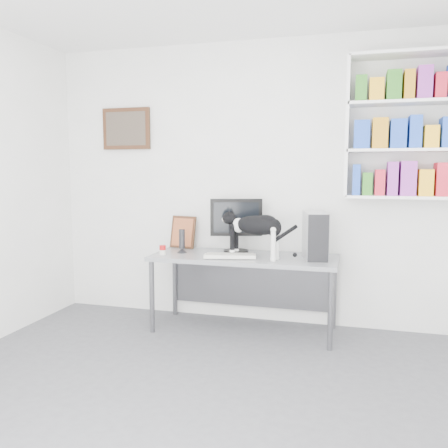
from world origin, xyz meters
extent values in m
cube|color=#5C5C62|center=(0.00, 0.00, 0.01)|extent=(4.00, 4.00, 0.01)
cube|color=white|center=(0.00, 2.00, 1.35)|extent=(4.00, 0.01, 2.70)
cube|color=white|center=(1.40, 1.85, 1.85)|extent=(1.03, 0.28, 1.24)
cube|color=#4D2718|center=(-1.30, 1.97, 1.90)|extent=(0.52, 0.04, 0.42)
cube|color=gray|center=(0.03, 1.64, 0.35)|extent=(1.69, 0.66, 0.70)
cube|color=black|center=(-0.09, 1.79, 0.96)|extent=(0.53, 0.36, 0.52)
cube|color=silver|center=(-0.07, 1.50, 0.72)|extent=(0.49, 0.27, 0.04)
cube|color=#AAAAAE|center=(0.66, 1.68, 0.91)|extent=(0.27, 0.44, 0.41)
cylinder|color=black|center=(-0.58, 1.64, 0.82)|extent=(0.13, 0.13, 0.23)
cube|color=#4D2718|center=(-0.66, 1.89, 0.87)|extent=(0.28, 0.15, 0.33)
cylinder|color=#B30F12|center=(-0.71, 1.48, 0.75)|extent=(0.08, 0.08, 0.09)
camera|label=1|loc=(0.99, -2.52, 1.49)|focal=38.00mm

